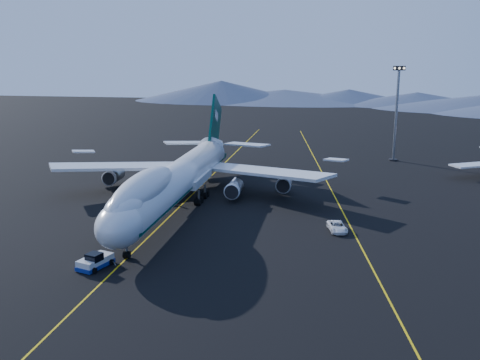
% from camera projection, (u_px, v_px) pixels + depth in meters
% --- Properties ---
extents(ground, '(500.00, 500.00, 0.00)m').
position_uv_depth(ground, '(179.00, 208.00, 102.76)').
color(ground, black).
rests_on(ground, ground).
extents(taxiway_line_main, '(0.25, 220.00, 0.01)m').
position_uv_depth(taxiway_line_main, '(179.00, 207.00, 102.76)').
color(taxiway_line_main, yellow).
rests_on(taxiway_line_main, ground).
extents(taxiway_line_side, '(28.08, 198.09, 0.01)m').
position_uv_depth(taxiway_line_side, '(337.00, 201.00, 107.24)').
color(taxiway_line_side, yellow).
rests_on(taxiway_line_side, ground).
extents(boeing_747, '(59.62, 72.43, 19.37)m').
position_uv_depth(boeing_747, '(178.00, 178.00, 101.45)').
color(boeing_747, silver).
rests_on(boeing_747, ground).
extents(pushback_tug, '(4.16, 5.82, 2.29)m').
position_uv_depth(pushback_tug, '(95.00, 262.00, 73.92)').
color(pushback_tug, silver).
rests_on(pushback_tug, ground).
extents(service_van, '(3.85, 6.13, 1.58)m').
position_uv_depth(service_van, '(337.00, 227.00, 88.93)').
color(service_van, white).
rests_on(service_van, ground).
extents(floodlight_mast, '(3.17, 2.38, 25.67)m').
position_uv_depth(floodlight_mast, '(396.00, 114.00, 144.93)').
color(floodlight_mast, black).
rests_on(floodlight_mast, ground).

